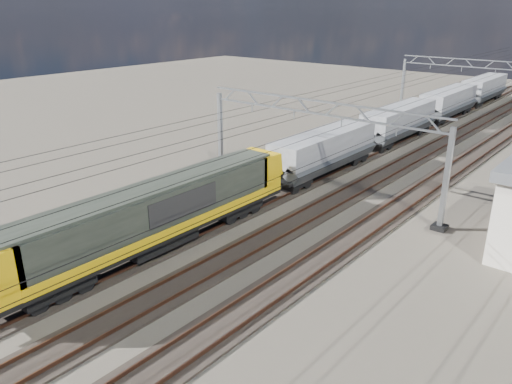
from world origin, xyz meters
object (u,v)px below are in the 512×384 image
Objects in this scene: catenary_gantry_far at (476,86)px; hopper_wagon_lead at (324,149)px; catenary_gantry_mid at (316,145)px; hopper_wagon_third at (449,101)px; hopper_wagon_fourth at (484,87)px; locomotive at (155,213)px; trackside_cabinet at (35,225)px; hopper_wagon_mid at (399,120)px.

hopper_wagon_lead is at bearing -93.63° from catenary_gantry_far.
catenary_gantry_mid is 1.53× the size of hopper_wagon_third.
hopper_wagon_fourth is (0.00, 42.60, 0.00)m from hopper_wagon_lead.
catenary_gantry_mid is at bearing -65.77° from hopper_wagon_lead.
locomotive is 17.70m from hopper_wagon_lead.
hopper_wagon_third is 14.20m from hopper_wagon_fourth.
catenary_gantry_far is 31.66m from hopper_wagon_lead.
hopper_wagon_lead reaches higher than trackside_cabinet.
locomotive is 1.62× the size of hopper_wagon_fourth.
hopper_wagon_mid is (-2.00, -17.35, -1.67)m from catenary_gantry_far.
hopper_wagon_third is (-0.00, 46.10, -0.09)m from locomotive.
hopper_wagon_lead is at bearing 62.23° from trackside_cabinet.
trackside_cabinet is (-6.51, -21.58, -1.19)m from hopper_wagon_lead.
catenary_gantry_mid is 0.94× the size of locomotive.
catenary_gantry_far is 17.55m from hopper_wagon_mid.
hopper_wagon_third is at bearing 90.00° from hopper_wagon_lead.
catenary_gantry_mid is at bearing -87.57° from hopper_wagon_fourth.
catenary_gantry_mid is 18.83m from hopper_wagon_mid.
hopper_wagon_fourth is at bearing 90.00° from hopper_wagon_third.
catenary_gantry_mid is at bearing 52.61° from trackside_cabinet.
catenary_gantry_far is 1.53× the size of hopper_wagon_lead.
catenary_gantry_mid is 1.53× the size of hopper_wagon_mid.
trackside_cabinet is (-6.51, -35.78, -1.19)m from hopper_wagon_mid.
locomotive is 1.62× the size of hopper_wagon_lead.
catenary_gantry_far reaches higher than hopper_wagon_lead.
catenary_gantry_far reaches higher than hopper_wagon_mid.
hopper_wagon_fourth is at bearing 90.00° from hopper_wagon_lead.
catenary_gantry_mid reaches higher than locomotive.
hopper_wagon_lead is 9.51× the size of trackside_cabinet.
hopper_wagon_lead is at bearing 114.23° from catenary_gantry_mid.
hopper_wagon_mid reaches higher than trackside_cabinet.
catenary_gantry_mid is at bearing -86.51° from hopper_wagon_third.
locomotive is at bearing -98.58° from catenary_gantry_mid.
hopper_wagon_mid is (-2.00, 18.65, -1.67)m from catenary_gantry_mid.
hopper_wagon_mid is 36.39m from trackside_cabinet.
catenary_gantry_far is 14.56× the size of trackside_cabinet.
locomotive is 46.10m from hopper_wagon_third.
catenary_gantry_far is at bearing 86.37° from hopper_wagon_lead.
locomotive reaches higher than hopper_wagon_fourth.
trackside_cabinet is (-6.51, -3.89, -1.28)m from locomotive.
hopper_wagon_fourth reaches higher than trackside_cabinet.
hopper_wagon_third is (0.00, 14.20, 0.00)m from hopper_wagon_mid.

